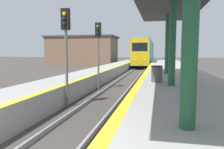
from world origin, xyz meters
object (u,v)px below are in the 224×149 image
at_px(signal_near, 66,39).
at_px(trash_bin, 157,74).
at_px(signal_mid, 98,43).
at_px(train, 145,53).

bearing_deg(signal_near, trash_bin, 27.77).
bearing_deg(signal_mid, trash_bin, -34.84).
height_order(signal_near, trash_bin, signal_near).
bearing_deg(train, signal_mid, -92.54).
distance_m(train, signal_near, 32.53).
xyz_separation_m(train, signal_near, (-1.39, -32.49, 0.65)).
bearing_deg(signal_mid, train, 87.46).
relative_size(train, signal_mid, 5.37).
bearing_deg(signal_near, signal_mid, 88.11).
bearing_deg(trash_bin, signal_near, -152.23).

